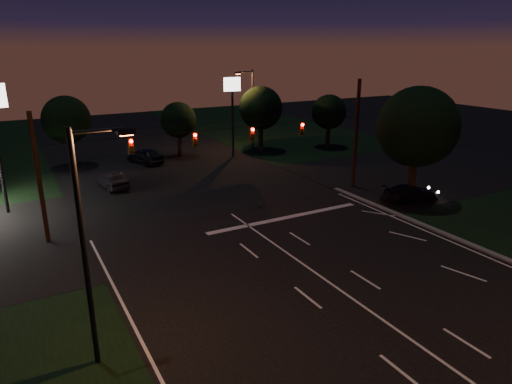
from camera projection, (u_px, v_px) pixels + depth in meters
ground at (365, 307)px, 20.97m from camera, size 140.00×140.00×0.00m
cross_street_right at (411, 172)px, 43.52m from camera, size 20.00×16.00×0.02m
stop_bar at (286, 218)px, 31.94m from camera, size 12.00×0.50×0.01m
utility_pole_right at (352, 187)px, 39.00m from camera, size 0.30×0.30×9.00m
utility_pole_left at (49, 242)px, 27.95m from camera, size 0.28×0.28×8.00m
signal_span at (224, 136)px, 31.77m from camera, size 24.00×0.40×1.56m
pole_sign_right at (232, 99)px, 47.77m from camera, size 1.80×0.30×8.40m
street_light_left at (90, 234)px, 15.87m from camera, size 2.20×0.35×9.00m
street_light_right_far at (251, 104)px, 51.23m from camera, size 2.20×0.35×9.00m
tree_right_near at (416, 128)px, 33.94m from camera, size 6.00×6.00×8.76m
tree_far_b at (66, 120)px, 44.35m from camera, size 4.60×4.60×6.98m
tree_far_c at (178, 120)px, 48.77m from camera, size 3.80×3.80×5.86m
tree_far_d at (260, 108)px, 50.99m from camera, size 4.80×4.80×7.30m
tree_far_e at (328, 112)px, 53.20m from camera, size 4.00×4.00×6.18m
car_oncoming_a at (145, 156)px, 46.65m from camera, size 3.27×5.00×1.58m
car_oncoming_b at (112, 180)px, 38.43m from camera, size 2.13×4.42×1.40m
car_cross at (411, 193)px, 35.36m from camera, size 4.65×2.73×1.27m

